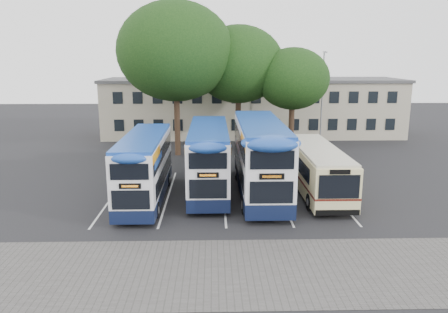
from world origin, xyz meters
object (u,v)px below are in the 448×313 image
at_px(tree_right, 293,79).
at_px(bus_dd_right, 260,154).
at_px(lamp_post, 322,94).
at_px(bus_dd_mid, 209,156).
at_px(tree_mid, 238,64).
at_px(bus_single, 317,167).
at_px(tree_left, 175,51).
at_px(bus_dd_left, 145,165).

relative_size(tree_right, bus_dd_right, 0.84).
relative_size(lamp_post, tree_right, 0.97).
bearing_deg(bus_dd_right, bus_dd_mid, 167.66).
distance_m(tree_mid, bus_dd_mid, 13.93).
bearing_deg(bus_single, bus_dd_right, -176.55).
distance_m(tree_left, bus_dd_right, 14.42).
height_order(bus_dd_left, bus_dd_mid, bus_dd_mid).
height_order(lamp_post, tree_mid, tree_mid).
bearing_deg(tree_right, bus_single, -91.81).
distance_m(tree_left, tree_mid, 5.88).
distance_m(lamp_post, bus_dd_right, 16.64).
distance_m(tree_left, bus_dd_mid, 12.90).
bearing_deg(bus_dd_left, bus_dd_mid, 24.15).
bearing_deg(tree_left, bus_dd_mid, -74.97).
bearing_deg(tree_left, bus_dd_left, -94.59).
xyz_separation_m(tree_mid, bus_dd_mid, (-2.60, -12.51, -5.55)).
bearing_deg(bus_single, tree_mid, 108.38).
bearing_deg(bus_single, tree_right, 88.19).
distance_m(tree_mid, bus_single, 15.03).
height_order(lamp_post, bus_dd_right, lamp_post).
xyz_separation_m(lamp_post, bus_dd_left, (-14.54, -15.69, -2.88)).
height_order(lamp_post, bus_dd_left, lamp_post).
relative_size(lamp_post, bus_dd_left, 0.94).
relative_size(lamp_post, bus_dd_mid, 0.89).
xyz_separation_m(bus_dd_right, bus_single, (3.69, 0.22, -0.88)).
xyz_separation_m(tree_left, bus_dd_left, (-1.00, -12.40, -6.79)).
relative_size(lamp_post, bus_dd_right, 0.81).
xyz_separation_m(bus_dd_mid, bus_dd_right, (3.23, -0.71, 0.23)).
relative_size(bus_dd_right, bus_single, 1.12).
height_order(tree_mid, bus_dd_right, tree_mid).
bearing_deg(lamp_post, bus_single, -104.59).
distance_m(tree_right, bus_single, 12.51).
bearing_deg(bus_dd_mid, tree_mid, 78.25).
bearing_deg(tree_right, tree_mid, 161.96).
bearing_deg(bus_dd_mid, tree_right, 56.46).
distance_m(lamp_post, bus_dd_mid, 17.79).
xyz_separation_m(tree_left, bus_dd_mid, (2.86, -10.67, -6.66)).
bearing_deg(bus_single, tree_left, 131.27).
xyz_separation_m(bus_dd_mid, bus_single, (6.92, -0.49, -0.65)).
distance_m(bus_dd_right, bus_single, 3.80).
relative_size(tree_left, bus_dd_mid, 1.30).
bearing_deg(tree_left, lamp_post, 13.64).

